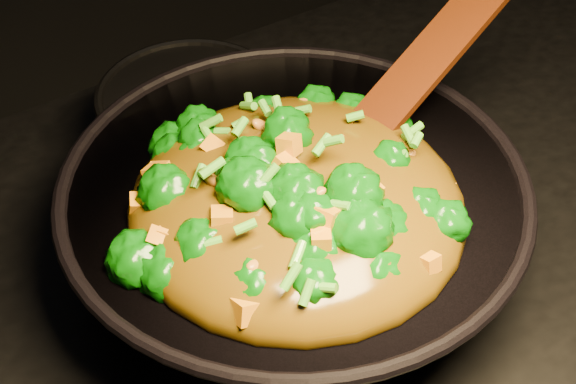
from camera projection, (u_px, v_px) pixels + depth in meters
wok at (294, 231)px, 0.83m from camera, size 0.49×0.49×0.12m
stir_fry at (297, 170)px, 0.73m from camera, size 0.35×0.35×0.10m
spatula at (405, 86)px, 0.82m from camera, size 0.29×0.11×0.12m
back_pot at (193, 130)px, 0.95m from camera, size 0.25×0.25×0.11m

